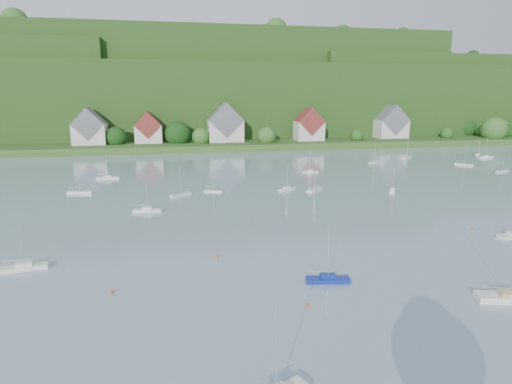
% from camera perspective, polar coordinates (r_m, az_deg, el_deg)
% --- Properties ---
extents(far_shore_strip, '(600.00, 60.00, 3.00)m').
position_cam_1_polar(far_shore_strip, '(211.95, -5.85, 6.71)').
color(far_shore_strip, '#25491B').
rests_on(far_shore_strip, ground).
extents(forested_ridge, '(620.00, 181.22, 69.89)m').
position_cam_1_polar(forested_ridge, '(279.19, -7.17, 12.52)').
color(forested_ridge, '#183A12').
rests_on(forested_ridge, ground).
extents(village_building_0, '(14.00, 10.40, 16.00)m').
position_cam_1_polar(village_building_0, '(200.83, -21.53, 7.86)').
color(village_building_0, beige).
rests_on(village_building_0, far_shore_strip).
extents(village_building_1, '(12.00, 9.36, 14.00)m').
position_cam_1_polar(village_building_1, '(199.87, -14.29, 8.11)').
color(village_building_1, beige).
rests_on(village_building_1, far_shore_strip).
extents(village_building_2, '(16.00, 11.44, 18.00)m').
position_cam_1_polar(village_building_2, '(199.82, -4.15, 8.90)').
color(village_building_2, beige).
rests_on(village_building_2, far_shore_strip).
extents(village_building_3, '(13.00, 10.40, 15.50)m').
position_cam_1_polar(village_building_3, '(206.50, 7.14, 8.73)').
color(village_building_3, beige).
rests_on(village_building_3, far_shore_strip).
extents(village_building_4, '(15.00, 10.40, 16.50)m').
position_cam_1_polar(village_building_4, '(227.95, 17.78, 8.64)').
color(village_building_4, beige).
rests_on(village_building_4, far_shore_strip).
extents(near_sailboat_1, '(5.90, 2.51, 7.72)m').
position_cam_1_polar(near_sailboat_1, '(56.84, 9.64, -11.49)').
color(near_sailboat_1, navy).
rests_on(near_sailboat_1, ground).
extents(near_sailboat_2, '(8.13, 4.35, 10.56)m').
position_cam_1_polar(near_sailboat_2, '(59.37, 31.19, -12.08)').
color(near_sailboat_2, silver).
rests_on(near_sailboat_2, ground).
extents(near_sailboat_6, '(6.29, 2.61, 8.24)m').
position_cam_1_polar(near_sailboat_6, '(67.87, -28.78, -8.84)').
color(near_sailboat_6, silver).
rests_on(near_sailboat_6, ground).
extents(mooring_buoy_0, '(0.41, 0.41, 0.41)m').
position_cam_1_polar(mooring_buoy_0, '(50.68, 6.95, -15.09)').
color(mooring_buoy_0, '#E6421F').
rests_on(mooring_buoy_0, ground).
extents(mooring_buoy_2, '(0.48, 0.48, 0.48)m').
position_cam_1_polar(mooring_buoy_2, '(86.63, 27.17, -4.50)').
color(mooring_buoy_2, '#E6421F').
rests_on(mooring_buoy_2, ground).
extents(mooring_buoy_3, '(0.48, 0.48, 0.48)m').
position_cam_1_polar(mooring_buoy_3, '(64.67, -5.31, -8.70)').
color(mooring_buoy_3, '#E6421F').
rests_on(mooring_buoy_3, ground).
extents(mooring_buoy_5, '(0.50, 0.50, 0.50)m').
position_cam_1_polar(mooring_buoy_5, '(56.21, -18.87, -12.79)').
color(mooring_buoy_5, '#E6421F').
rests_on(mooring_buoy_5, ground).
extents(far_sailboat_cluster, '(194.85, 72.83, 8.71)m').
position_cam_1_polar(far_sailboat_cluster, '(130.43, 2.34, 2.49)').
color(far_sailboat_cluster, silver).
rests_on(far_sailboat_cluster, ground).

